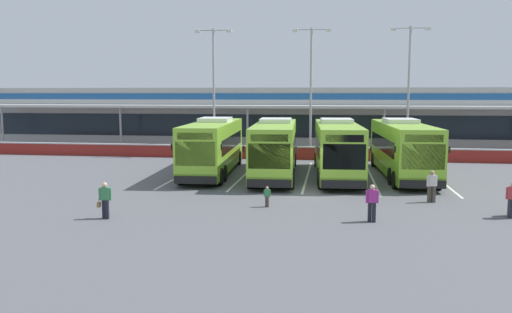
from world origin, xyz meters
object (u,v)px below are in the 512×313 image
lamp_post_west (214,84)px  lamp_post_centre (311,84)px  pedestrian_with_handbag (105,199)px  lamp_post_east (409,83)px  pedestrian_approaching_bus (512,198)px  coach_bus_centre (337,150)px  pedestrian_child (267,196)px  coach_bus_left_centre (275,149)px  coach_bus_leftmost (213,147)px  pedestrian_in_dark_coat (372,202)px  pedestrian_near_bin (432,185)px  coach_bus_right_centre (402,150)px

lamp_post_west → lamp_post_centre: size_ratio=1.00×
pedestrian_with_handbag → lamp_post_east: lamp_post_east is taller
pedestrian_approaching_bus → lamp_post_centre: size_ratio=0.15×
coach_bus_centre → pedestrian_child: (-3.41, -9.80, -1.24)m
coach_bus_centre → pedestrian_with_handbag: 16.66m
pedestrian_with_handbag → pedestrian_approaching_bus: bearing=8.7°
coach_bus_left_centre → lamp_post_east: size_ratio=1.12×
coach_bus_left_centre → coach_bus_centre: size_ratio=1.00×
coach_bus_leftmost → pedestrian_approaching_bus: size_ratio=7.57×
coach_bus_centre → pedestrian_approaching_bus: size_ratio=7.57×
coach_bus_leftmost → pedestrian_child: coach_bus_leftmost is taller
coach_bus_leftmost → pedestrian_in_dark_coat: (9.75, -12.32, -0.91)m
pedestrian_child → pedestrian_near_bin: 8.39m
pedestrian_approaching_bus → lamp_post_west: lamp_post_west is taller
coach_bus_centre → pedestrian_near_bin: bearing=-58.3°
coach_bus_leftmost → lamp_post_centre: 13.23m
pedestrian_with_handbag → pedestrian_near_bin: same height
lamp_post_east → pedestrian_child: bearing=-114.1°
coach_bus_leftmost → coach_bus_left_centre: bearing=-7.2°
coach_bus_centre → pedestrian_in_dark_coat: bearing=-83.5°
pedestrian_with_handbag → lamp_post_east: (16.14, 24.37, 5.43)m
coach_bus_right_centre → lamp_post_centre: lamp_post_centre is taller
pedestrian_with_handbag → lamp_post_west: lamp_post_west is taller
coach_bus_leftmost → coach_bus_right_centre: 12.62m
coach_bus_left_centre → pedestrian_near_bin: 11.38m
pedestrian_child → pedestrian_approaching_bus: (10.95, -0.69, 0.33)m
pedestrian_with_handbag → coach_bus_centre: bearing=52.4°
lamp_post_centre → coach_bus_left_centre: bearing=-99.3°
coach_bus_leftmost → lamp_post_centre: bearing=60.2°
pedestrian_near_bin → lamp_post_west: 24.18m
coach_bus_left_centre → lamp_post_east: (10.05, 11.50, 4.50)m
pedestrian_child → coach_bus_leftmost: bearing=116.3°
coach_bus_right_centre → lamp_post_centre: size_ratio=1.12×
coach_bus_leftmost → pedestrian_near_bin: size_ratio=7.57×
lamp_post_west → pedestrian_in_dark_coat: bearing=-61.9°
pedestrian_child → lamp_post_centre: (1.22, 20.83, 5.75)m
pedestrian_child → pedestrian_approaching_bus: size_ratio=0.62×
pedestrian_approaching_bus → lamp_post_west: (-18.14, 20.88, 5.42)m
pedestrian_approaching_bus → lamp_post_east: 22.40m
pedestrian_with_handbag → pedestrian_approaching_bus: (17.70, 2.69, 0.02)m
coach_bus_right_centre → pedestrian_approaching_bus: (3.30, -11.12, -0.91)m
coach_bus_centre → lamp_post_centre: 12.11m
pedestrian_in_dark_coat → lamp_post_west: size_ratio=0.15×
coach_bus_centre → pedestrian_with_handbag: bearing=-127.6°
coach_bus_centre → coach_bus_leftmost: bearing=178.4°
pedestrian_near_bin → pedestrian_approaching_bus: (2.88, -2.93, 0.00)m
pedestrian_in_dark_coat → pedestrian_approaching_bus: 6.36m
pedestrian_in_dark_coat → pedestrian_child: bearing=154.5°
coach_bus_left_centre → pedestrian_near_bin: bearing=-39.7°
lamp_post_east → pedestrian_in_dark_coat: bearing=-101.2°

